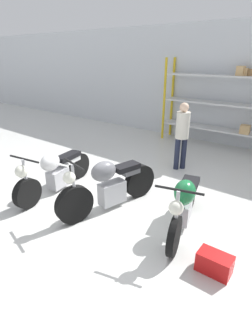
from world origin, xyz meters
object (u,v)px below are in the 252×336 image
Objects in this scene: shelving_rack at (232,104)px; motorcycle_grey at (109,185)px; motorcycle_green at (185,202)px; motorcycle_white at (55,172)px; toolbox at (214,263)px; person_browsing at (182,131)px.

motorcycle_grey is at bearing -96.78° from shelving_rack.
motorcycle_white is at bearing -95.65° from motorcycle_green.
shelving_rack is 5.46m from motorcycle_white.
toolbox is at bearing 77.77° from motorcycle_white.
person_browsing is (-1.19, 2.24, 0.49)m from motorcycle_green.
toolbox is (0.77, -0.65, -0.34)m from motorcycle_green.
shelving_rack reaches higher than motorcycle_green.
motorcycle_green is at bearing -80.28° from shelving_rack.
shelving_rack is 2.44× the size of person_browsing.
motorcycle_white is (-1.93, -5.02, -0.92)m from shelving_rack.
motorcycle_white is 1.01× the size of motorcycle_grey.
person_browsing reaches higher than toolbox.
motorcycle_grey reaches higher than toolbox.
shelving_rack is at bearing 175.37° from motorcycle_green.
motorcycle_green reaches higher than toolbox.
motorcycle_grey is at bearing 87.87° from motorcycle_white.
motorcycle_white reaches higher than toolbox.
toolbox is (1.95, -2.89, -0.83)m from person_browsing.
motorcycle_green is 2.58m from person_browsing.
motorcycle_white is 1.36m from motorcycle_grey.
person_browsing is 3.58m from toolbox.
motorcycle_white is at bearing -111.01° from shelving_rack.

